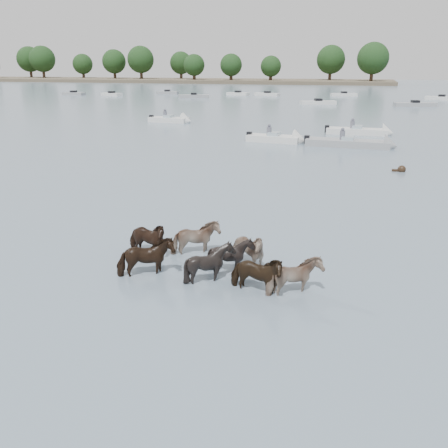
# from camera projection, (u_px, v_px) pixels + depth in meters

# --- Properties ---
(ground) EXTENTS (400.00, 400.00, 0.00)m
(ground) POSITION_uv_depth(u_px,v_px,m) (263.00, 293.00, 12.08)
(ground) COLOR #4D5F6F
(ground) RESTS_ON ground
(shoreline) EXTENTS (160.00, 30.00, 1.00)m
(shoreline) POSITION_uv_depth(u_px,v_px,m) (154.00, 80.00, 167.12)
(shoreline) COLOR #4C4233
(shoreline) RESTS_ON ground
(pony_herd) EXTENTS (6.24, 3.54, 1.30)m
(pony_herd) POSITION_uv_depth(u_px,v_px,m) (210.00, 258.00, 13.13)
(pony_herd) COLOR black
(pony_herd) RESTS_ON ground
(swimming_pony) EXTENTS (0.72, 0.44, 0.44)m
(swimming_pony) POSITION_uv_depth(u_px,v_px,m) (401.00, 170.00, 25.80)
(swimming_pony) COLOR black
(swimming_pony) RESTS_ON ground
(motorboat_a) EXTENTS (4.66, 2.07, 1.92)m
(motorboat_a) POSITION_uv_depth(u_px,v_px,m) (283.00, 139.00, 35.55)
(motorboat_a) COLOR silver
(motorboat_a) RESTS_ON ground
(motorboat_b) EXTENTS (6.45, 1.93, 1.92)m
(motorboat_b) POSITION_uv_depth(u_px,v_px,m) (359.00, 144.00, 33.48)
(motorboat_b) COLOR gray
(motorboat_b) RESTS_ON ground
(motorboat_c) EXTENTS (5.56, 1.72, 1.92)m
(motorboat_c) POSITION_uv_depth(u_px,v_px,m) (366.00, 132.00, 39.56)
(motorboat_c) COLOR silver
(motorboat_c) RESTS_ON ground
(motorboat_f) EXTENTS (4.66, 1.90, 1.92)m
(motorboat_f) POSITION_uv_depth(u_px,v_px,m) (175.00, 120.00, 47.98)
(motorboat_f) COLOR silver
(motorboat_f) RESTS_ON ground
(distant_flotilla) EXTENTS (109.43, 26.06, 0.93)m
(distant_flotilla) POSITION_uv_depth(u_px,v_px,m) (364.00, 98.00, 81.03)
(distant_flotilla) COLOR gray
(distant_flotilla) RESTS_ON ground
(treeline) EXTENTS (148.16, 22.83, 12.53)m
(treeline) POSITION_uv_depth(u_px,v_px,m) (153.00, 61.00, 166.44)
(treeline) COLOR #382619
(treeline) RESTS_ON ground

